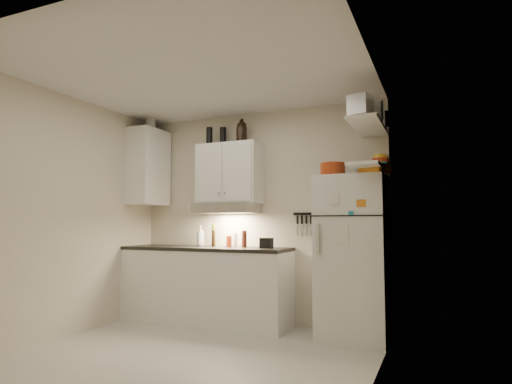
% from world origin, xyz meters
% --- Properties ---
extents(floor, '(3.20, 3.00, 0.02)m').
position_xyz_m(floor, '(0.00, 0.00, -0.01)').
color(floor, beige).
rests_on(floor, ground).
extents(ceiling, '(3.20, 3.00, 0.02)m').
position_xyz_m(ceiling, '(0.00, 0.00, 2.61)').
color(ceiling, silver).
rests_on(ceiling, ground).
extents(back_wall, '(3.20, 0.02, 2.60)m').
position_xyz_m(back_wall, '(0.00, 1.51, 1.30)').
color(back_wall, beige).
rests_on(back_wall, ground).
extents(left_wall, '(0.02, 3.00, 2.60)m').
position_xyz_m(left_wall, '(-1.61, 0.00, 1.30)').
color(left_wall, beige).
rests_on(left_wall, ground).
extents(right_wall, '(0.02, 3.00, 2.60)m').
position_xyz_m(right_wall, '(1.61, 0.00, 1.30)').
color(right_wall, beige).
rests_on(right_wall, ground).
extents(base_cabinet, '(2.10, 0.60, 0.88)m').
position_xyz_m(base_cabinet, '(-0.55, 1.20, 0.44)').
color(base_cabinet, white).
rests_on(base_cabinet, floor).
extents(countertop, '(2.10, 0.62, 0.04)m').
position_xyz_m(countertop, '(-0.55, 1.20, 0.90)').
color(countertop, black).
rests_on(countertop, base_cabinet).
extents(upper_cabinet, '(0.80, 0.33, 0.75)m').
position_xyz_m(upper_cabinet, '(-0.30, 1.33, 1.83)').
color(upper_cabinet, white).
rests_on(upper_cabinet, back_wall).
extents(side_cabinet, '(0.33, 0.55, 1.00)m').
position_xyz_m(side_cabinet, '(-1.44, 1.20, 1.95)').
color(side_cabinet, white).
rests_on(side_cabinet, left_wall).
extents(range_hood, '(0.76, 0.46, 0.12)m').
position_xyz_m(range_hood, '(-0.30, 1.27, 1.39)').
color(range_hood, silver).
rests_on(range_hood, back_wall).
extents(fridge, '(0.70, 0.68, 1.70)m').
position_xyz_m(fridge, '(1.25, 1.16, 0.85)').
color(fridge, silver).
rests_on(fridge, floor).
extents(shelf_hi, '(0.30, 0.95, 0.03)m').
position_xyz_m(shelf_hi, '(1.45, 1.02, 2.20)').
color(shelf_hi, white).
rests_on(shelf_hi, right_wall).
extents(shelf_lo, '(0.30, 0.95, 0.03)m').
position_xyz_m(shelf_lo, '(1.45, 1.02, 1.76)').
color(shelf_lo, white).
rests_on(shelf_lo, right_wall).
extents(knife_strip, '(0.42, 0.02, 0.03)m').
position_xyz_m(knife_strip, '(0.70, 1.49, 1.32)').
color(knife_strip, black).
rests_on(knife_strip, back_wall).
extents(dutch_oven, '(0.33, 0.33, 0.15)m').
position_xyz_m(dutch_oven, '(1.05, 1.14, 1.78)').
color(dutch_oven, '#A43413').
rests_on(dutch_oven, fridge).
extents(book_stack, '(0.30, 0.34, 0.09)m').
position_xyz_m(book_stack, '(1.52, 0.95, 1.75)').
color(book_stack, orange).
rests_on(book_stack, fridge).
extents(spice_jar, '(0.09, 0.09, 0.11)m').
position_xyz_m(spice_jar, '(1.38, 1.14, 1.76)').
color(spice_jar, silver).
rests_on(spice_jar, fridge).
extents(stock_pot, '(0.26, 0.26, 0.18)m').
position_xyz_m(stock_pot, '(1.53, 1.28, 2.30)').
color(stock_pot, silver).
rests_on(stock_pot, shelf_hi).
extents(tin_a, '(0.22, 0.21, 0.19)m').
position_xyz_m(tin_a, '(1.51, 0.93, 2.31)').
color(tin_a, '#AAAAAD').
rests_on(tin_a, shelf_hi).
extents(tin_b, '(0.24, 0.24, 0.19)m').
position_xyz_m(tin_b, '(1.44, 0.63, 2.31)').
color(tin_b, '#AAAAAD').
rests_on(tin_b, shelf_hi).
extents(bowl_teal, '(0.22, 0.22, 0.09)m').
position_xyz_m(bowl_teal, '(1.48, 1.36, 1.82)').
color(bowl_teal, teal).
rests_on(bowl_teal, shelf_lo).
extents(bowl_orange, '(0.18, 0.18, 0.05)m').
position_xyz_m(bowl_orange, '(1.51, 1.41, 1.89)').
color(bowl_orange, red).
rests_on(bowl_orange, bowl_teal).
extents(bowl_yellow, '(0.14, 0.14, 0.04)m').
position_xyz_m(bowl_yellow, '(1.51, 1.41, 1.94)').
color(bowl_yellow, yellow).
rests_on(bowl_yellow, bowl_orange).
extents(plates, '(0.25, 0.25, 0.05)m').
position_xyz_m(plates, '(1.40, 1.00, 1.80)').
color(plates, teal).
rests_on(plates, shelf_lo).
extents(growler_a, '(0.12, 0.12, 0.27)m').
position_xyz_m(growler_a, '(-0.13, 1.31, 2.33)').
color(growler_a, black).
rests_on(growler_a, upper_cabinet).
extents(growler_b, '(0.14, 0.14, 0.28)m').
position_xyz_m(growler_b, '(-0.13, 1.35, 2.34)').
color(growler_b, black).
rests_on(growler_b, upper_cabinet).
extents(thermos_a, '(0.10, 0.10, 0.24)m').
position_xyz_m(thermos_a, '(-0.43, 1.40, 2.32)').
color(thermos_a, black).
rests_on(thermos_a, upper_cabinet).
extents(thermos_b, '(0.08, 0.08, 0.23)m').
position_xyz_m(thermos_b, '(-0.58, 1.32, 2.32)').
color(thermos_b, black).
rests_on(thermos_b, upper_cabinet).
extents(side_jar, '(0.15, 0.15, 0.17)m').
position_xyz_m(side_jar, '(-1.42, 1.22, 2.54)').
color(side_jar, silver).
rests_on(side_jar, side_cabinet).
extents(soap_bottle, '(0.13, 0.13, 0.29)m').
position_xyz_m(soap_bottle, '(-0.69, 1.31, 1.06)').
color(soap_bottle, white).
rests_on(soap_bottle, countertop).
extents(pepper_mill, '(0.06, 0.06, 0.20)m').
position_xyz_m(pepper_mill, '(-0.06, 1.26, 1.02)').
color(pepper_mill, maroon).
rests_on(pepper_mill, countertop).
extents(oil_bottle, '(0.07, 0.07, 0.28)m').
position_xyz_m(oil_bottle, '(-0.50, 1.32, 1.06)').
color(oil_bottle, '#515816').
rests_on(oil_bottle, countertop).
extents(vinegar_bottle, '(0.05, 0.05, 0.20)m').
position_xyz_m(vinegar_bottle, '(-0.48, 1.26, 1.02)').
color(vinegar_bottle, black).
rests_on(vinegar_bottle, countertop).
extents(clear_bottle, '(0.07, 0.07, 0.16)m').
position_xyz_m(clear_bottle, '(-0.22, 1.35, 1.00)').
color(clear_bottle, silver).
rests_on(clear_bottle, countertop).
extents(red_jar, '(0.08, 0.08, 0.14)m').
position_xyz_m(red_jar, '(-0.26, 1.26, 0.99)').
color(red_jar, '#A43413').
rests_on(red_jar, countertop).
extents(caddy, '(0.15, 0.11, 0.12)m').
position_xyz_m(caddy, '(0.24, 1.23, 0.98)').
color(caddy, black).
rests_on(caddy, countertop).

